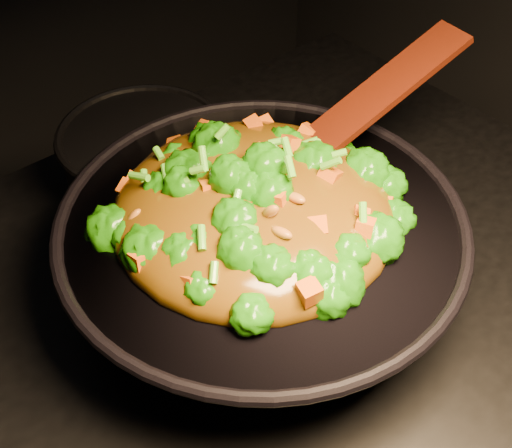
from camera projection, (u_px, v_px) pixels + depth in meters
wok at (261, 258)px, 0.79m from camera, size 0.62×0.62×0.13m
stir_fry at (254, 178)px, 0.71m from camera, size 0.38×0.38×0.11m
spatula at (350, 117)px, 0.79m from camera, size 0.34×0.09×0.14m
back_pot at (146, 166)px, 0.92m from camera, size 0.29×0.29×0.13m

